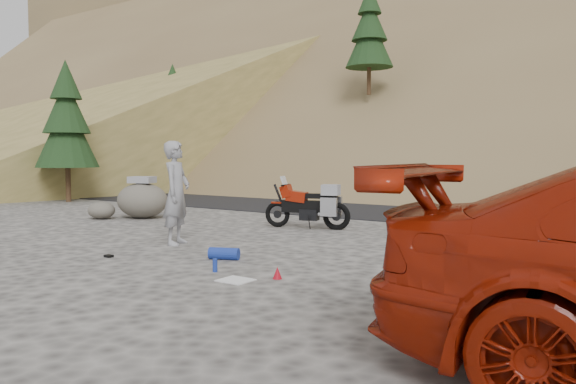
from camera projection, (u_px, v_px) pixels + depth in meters
ground at (200, 248)px, 10.01m from camera, size 140.00×140.00×0.00m
road at (408, 209)px, 17.29m from camera, size 120.00×7.00×0.05m
conifer_verge at (67, 121)px, 19.88m from camera, size 2.20×2.20×5.04m
motorcycle at (311, 206)px, 12.66m from camera, size 1.97×0.91×1.20m
man at (177, 244)px, 10.44m from camera, size 0.70×0.83×1.92m
boulder at (142, 200)px, 14.82m from camera, size 1.62×1.45×1.11m
small_rock at (101, 210)px, 14.62m from camera, size 0.90×0.85×0.45m
gear_white_cloth at (236, 280)px, 7.40m from camera, size 0.43×0.38×0.01m
gear_blue_mat at (224, 254)px, 8.89m from camera, size 0.52×0.36×0.19m
gear_bottle at (215, 265)px, 7.95m from camera, size 0.08×0.08×0.19m
gear_funnel at (277, 273)px, 7.50m from camera, size 0.17×0.17×0.16m
gear_glove_a at (109, 256)px, 9.11m from camera, size 0.14×0.10×0.04m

